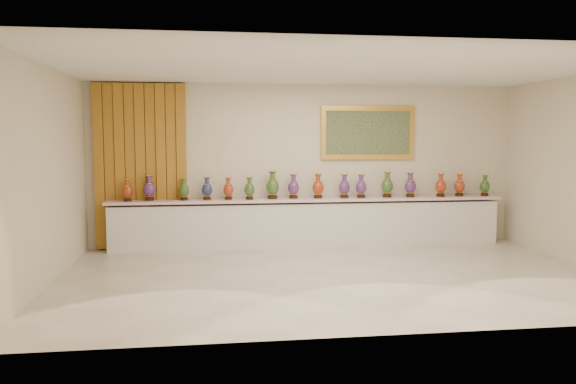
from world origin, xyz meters
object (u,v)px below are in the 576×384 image
at_px(counter, 309,223).
at_px(vase_1, 149,189).
at_px(vase_0, 127,191).
at_px(vase_2, 184,190).

relative_size(counter, vase_1, 16.13).
distance_m(vase_0, vase_1, 0.38).
height_order(vase_0, vase_1, vase_1).
relative_size(vase_0, vase_1, 0.87).
xyz_separation_m(counter, vase_2, (-2.27, -0.01, 0.64)).
relative_size(counter, vase_0, 18.63).
height_order(counter, vase_2, vase_2).
xyz_separation_m(counter, vase_0, (-3.25, -0.04, 0.64)).
bearing_deg(counter, vase_0, -179.31).
xyz_separation_m(vase_0, vase_1, (0.37, 0.06, 0.03)).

